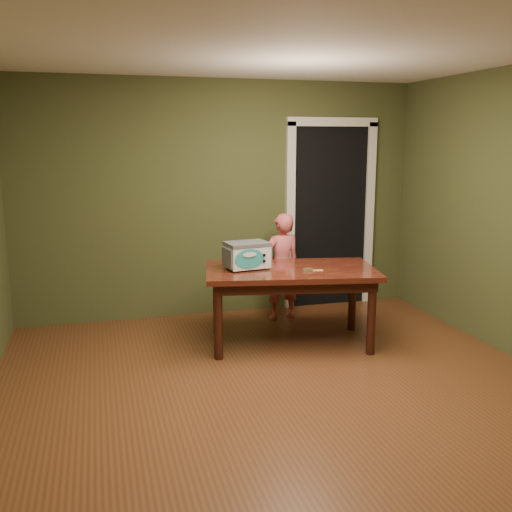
# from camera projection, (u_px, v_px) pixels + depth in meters

# --- Properties ---
(floor) EXTENTS (5.00, 5.00, 0.00)m
(floor) POSITION_uv_depth(u_px,v_px,m) (295.00, 407.00, 4.23)
(floor) COLOR brown
(floor) RESTS_ON ground
(room_shell) EXTENTS (4.52, 5.02, 2.61)m
(room_shell) POSITION_uv_depth(u_px,v_px,m) (298.00, 175.00, 3.89)
(room_shell) COLOR #424525
(room_shell) RESTS_ON ground
(doorway) EXTENTS (1.10, 0.66, 2.25)m
(doorway) POSITION_uv_depth(u_px,v_px,m) (320.00, 214.00, 6.99)
(doorway) COLOR black
(doorway) RESTS_ON ground
(dining_table) EXTENTS (1.74, 1.18, 0.75)m
(dining_table) POSITION_uv_depth(u_px,v_px,m) (291.00, 278.00, 5.43)
(dining_table) COLOR #350E0C
(dining_table) RESTS_ON floor
(toy_oven) EXTENTS (0.45, 0.33, 0.26)m
(toy_oven) POSITION_uv_depth(u_px,v_px,m) (247.00, 254.00, 5.37)
(toy_oven) COLOR #4C4F54
(toy_oven) RESTS_ON dining_table
(baking_pan) EXTENTS (0.10, 0.10, 0.02)m
(baking_pan) POSITION_uv_depth(u_px,v_px,m) (308.00, 270.00, 5.31)
(baking_pan) COLOR silver
(baking_pan) RESTS_ON dining_table
(spatula) EXTENTS (0.18, 0.04, 0.01)m
(spatula) POSITION_uv_depth(u_px,v_px,m) (313.00, 270.00, 5.30)
(spatula) COLOR #E0BF61
(spatula) RESTS_ON dining_table
(child) EXTENTS (0.46, 0.34, 1.18)m
(child) POSITION_uv_depth(u_px,v_px,m) (282.00, 267.00, 6.22)
(child) COLOR #D4575D
(child) RESTS_ON floor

